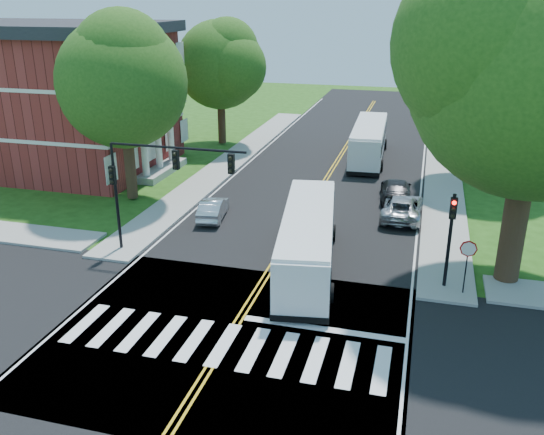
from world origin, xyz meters
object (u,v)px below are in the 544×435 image
(bus_lead, at_px, (308,239))
(suv, at_px, (402,207))
(dark_sedan, at_px, (396,190))
(signal_ne, at_px, (451,229))
(signal_nw, at_px, (156,174))
(hatchback, at_px, (213,209))
(bus_follow, at_px, (369,141))

(bus_lead, height_order, suv, bus_lead)
(dark_sedan, bearing_deg, signal_ne, 99.27)
(dark_sedan, bearing_deg, signal_nw, 42.37)
(bus_lead, xyz_separation_m, dark_sedan, (3.52, 11.39, -0.81))
(hatchback, xyz_separation_m, suv, (10.94, 3.08, 0.07))
(signal_nw, height_order, hatchback, signal_nw)
(bus_lead, distance_m, bus_follow, 21.32)
(signal_ne, xyz_separation_m, suv, (-2.40, 8.76, -2.26))
(signal_nw, bearing_deg, hatchback, 82.90)
(bus_follow, distance_m, dark_sedan, 10.36)
(bus_follow, bearing_deg, signal_nw, 67.08)
(signal_nw, relative_size, signal_ne, 1.62)
(signal_nw, relative_size, dark_sedan, 1.48)
(suv, xyz_separation_m, dark_sedan, (-0.59, 3.17, 0.01))
(signal_nw, bearing_deg, dark_sedan, 47.18)
(signal_ne, distance_m, bus_lead, 6.69)
(suv, bearing_deg, hatchback, 16.44)
(hatchback, bearing_deg, bus_lead, 133.98)
(signal_nw, xyz_separation_m, dark_sedan, (11.06, 11.94, -3.67))
(bus_lead, bearing_deg, signal_nw, -4.48)
(hatchback, bearing_deg, suv, -173.38)
(hatchback, bearing_deg, signal_nw, 73.78)
(bus_lead, bearing_deg, dark_sedan, -115.79)
(signal_ne, relative_size, bus_lead, 0.39)
(signal_nw, height_order, dark_sedan, signal_nw)
(signal_ne, bearing_deg, dark_sedan, 104.08)
(bus_follow, relative_size, dark_sedan, 2.34)
(signal_ne, xyz_separation_m, hatchback, (-13.35, 5.67, -2.33))
(bus_follow, height_order, suv, bus_follow)
(signal_nw, distance_m, bus_follow, 23.51)
(suv, relative_size, dark_sedan, 1.03)
(bus_lead, relative_size, bus_follow, 1.00)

